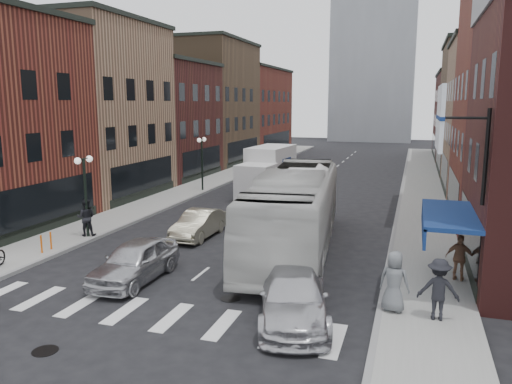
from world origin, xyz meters
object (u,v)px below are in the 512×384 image
streetlamp_near (85,181)px  ped_right_a (439,289)px  sedan_left_far (199,224)px  ped_left_solo (86,217)px  sedan_left_near (135,261)px  box_truck (267,171)px  bike_rack (46,242)px  billboard_sign (443,120)px  ped_right_c (394,281)px  ped_right_b (460,258)px  streetlamp_far (202,154)px  transit_bus (295,211)px  curb_car (294,296)px

streetlamp_near → ped_right_a: bearing=-17.0°
sedan_left_far → ped_left_solo: ped_left_solo is taller
sedan_left_near → ped_right_a: (10.76, -0.50, 0.33)m
box_truck → ped_right_a: box_truck is taller
sedan_left_near → bike_rack: bearing=162.9°
bike_rack → sedan_left_near: 5.81m
billboard_sign → sedan_left_near: (-10.64, -0.93, -5.36)m
ped_right_a → ped_right_c: 1.33m
bike_rack → ped_right_c: 15.14m
sedan_left_far → ped_right_b: ped_right_b is taller
streetlamp_far → ped_right_c: size_ratio=2.11×
transit_bus → ped_right_c: size_ratio=6.82×
streetlamp_near → sedan_left_far: size_ratio=1.00×
ped_right_b → sedan_left_near: bearing=30.4°
ped_left_solo → box_truck: bearing=-133.5°
ped_right_c → streetlamp_near: bearing=-6.2°
sedan_left_far → curb_car: 10.43m
box_truck → ped_right_b: size_ratio=4.65×
box_truck → sedan_left_far: (0.13, -12.52, -1.03)m
bike_rack → sedan_left_near: sedan_left_near is taller
streetlamp_far → ped_right_c: 23.91m
transit_bus → billboard_sign: bearing=-45.7°
streetlamp_near → box_truck: bearing=71.2°
sedan_left_far → ped_right_a: bearing=-31.2°
sedan_left_far → ped_left_solo: 5.56m
transit_bus → ped_right_a: transit_bus is taller
bike_rack → ped_right_c: size_ratio=0.41×
sedan_left_far → streetlamp_far: bearing=113.9°
transit_bus → ped_left_solo: size_ratio=7.17×
sedan_left_near → ped_left_solo: size_ratio=2.45×
streetlamp_far → billboard_sign: bearing=-47.6°
streetlamp_far → ped_right_a: 24.92m
sedan_left_far → ped_right_b: size_ratio=2.37×
billboard_sign → streetlamp_near: size_ratio=0.90×
ped_left_solo → curb_car: bearing=129.2°
bike_rack → ped_right_b: bearing=5.4°
box_truck → sedan_left_near: bearing=-85.2°
billboard_sign → streetlamp_far: size_ratio=0.90×
streetlamp_near → sedan_left_near: size_ratio=0.90×
curb_car → streetlamp_far: bearing=106.0°
ped_right_c → streetlamp_far: bearing=-40.3°
transit_bus → curb_car: 7.50m
transit_bus → ped_right_c: (4.63, -5.99, -0.73)m
ped_right_b → ped_right_c: ped_right_c is taller
curb_car → sedan_left_near: bearing=152.3°
box_truck → ped_right_a: (11.15, -19.44, -0.60)m
streetlamp_far → ped_right_b: size_ratio=2.37×
streetlamp_near → sedan_left_near: streetlamp_near is taller
billboard_sign → bike_rack: (-16.19, 0.80, -5.58)m
billboard_sign → sedan_left_far: billboard_sign is taller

